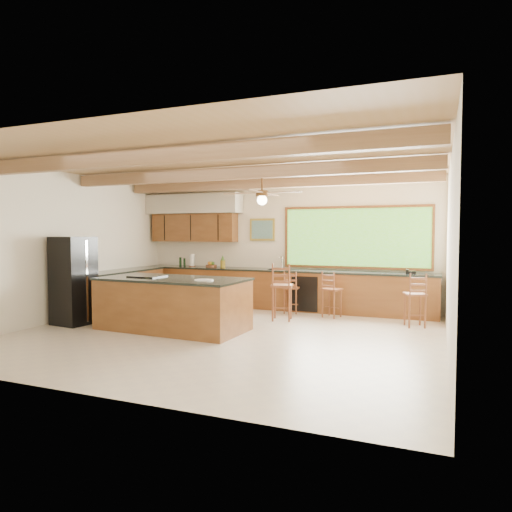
% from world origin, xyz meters
% --- Properties ---
extents(ground, '(7.20, 7.20, 0.00)m').
position_xyz_m(ground, '(0.00, 0.00, 0.00)').
color(ground, beige).
rests_on(ground, ground).
extents(room_shell, '(7.27, 6.54, 3.02)m').
position_xyz_m(room_shell, '(-0.17, 0.65, 2.21)').
color(room_shell, white).
rests_on(room_shell, ground).
extents(counter_run, '(7.12, 3.10, 1.23)m').
position_xyz_m(counter_run, '(-0.82, 2.52, 0.46)').
color(counter_run, brown).
rests_on(counter_run, ground).
extents(island, '(2.79, 1.40, 0.97)m').
position_xyz_m(island, '(-1.07, 0.01, 0.48)').
color(island, brown).
rests_on(island, ground).
extents(refrigerator, '(0.73, 0.71, 1.70)m').
position_xyz_m(refrigerator, '(-3.13, -0.28, 0.85)').
color(refrigerator, black).
rests_on(refrigerator, ground).
extents(bar_stool_a, '(0.50, 0.50, 1.17)m').
position_xyz_m(bar_stool_a, '(0.51, 1.54, 0.69)').
color(bar_stool_a, brown).
rests_on(bar_stool_a, ground).
extents(bar_stool_b, '(0.37, 0.37, 0.93)m').
position_xyz_m(bar_stool_b, '(0.44, 2.40, 0.55)').
color(bar_stool_b, brown).
rests_on(bar_stool_b, ground).
extents(bar_stool_c, '(0.44, 0.44, 0.98)m').
position_xyz_m(bar_stool_c, '(1.38, 2.23, 0.58)').
color(bar_stool_c, brown).
rests_on(bar_stool_c, ground).
extents(bar_stool_d, '(0.47, 0.47, 1.03)m').
position_xyz_m(bar_stool_d, '(3.05, 1.87, 0.61)').
color(bar_stool_d, brown).
rests_on(bar_stool_d, ground).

